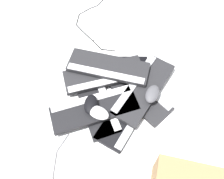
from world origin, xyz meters
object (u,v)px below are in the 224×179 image
object	(u,v)px
keyboard_4	(104,75)
mouse_1	(152,94)
keyboard_0	(129,111)
keyboard_5	(108,67)
keyboard_7	(143,88)
keyboard_6	(94,109)
keyboard_1	(134,91)
mouse_0	(152,61)
mouse_2	(98,113)
keyboard_2	(110,68)
mouse_3	(91,104)
keyboard_3	(95,100)

from	to	relation	value
keyboard_4	mouse_1	bearing A→B (deg)	42.25
keyboard_0	keyboard_5	world-z (taller)	keyboard_5
keyboard_5	keyboard_7	size ratio (longest dim) A/B	1.04
keyboard_0	keyboard_4	xyz separation A→B (m)	(-0.23, -0.06, 0.03)
keyboard_6	keyboard_1	bearing A→B (deg)	102.70
mouse_0	mouse_2	xyz separation A→B (m)	(0.25, -0.40, 0.06)
mouse_1	mouse_0	bearing A→B (deg)	-163.80
keyboard_0	keyboard_4	bearing A→B (deg)	-165.63
mouse_2	keyboard_2	bearing A→B (deg)	107.97
mouse_3	keyboard_6	bearing A→B (deg)	-104.90
mouse_3	mouse_1	bearing A→B (deg)	-76.09
keyboard_3	mouse_1	xyz separation A→B (m)	(0.09, 0.28, 0.07)
keyboard_1	keyboard_7	xyz separation A→B (m)	(0.02, 0.04, 0.03)
keyboard_0	mouse_0	distance (m)	0.35
keyboard_4	keyboard_6	xyz separation A→B (m)	(0.18, -0.11, 0.00)
keyboard_0	keyboard_6	distance (m)	0.18
mouse_2	mouse_3	world-z (taller)	same
keyboard_1	keyboard_7	size ratio (longest dim) A/B	1.06
keyboard_6	keyboard_7	world-z (taller)	same
keyboard_7	mouse_0	size ratio (longest dim) A/B	3.96
keyboard_3	keyboard_5	distance (m)	0.19
keyboard_1	mouse_1	distance (m)	0.12
keyboard_4	keyboard_6	world-z (taller)	same
keyboard_7	mouse_2	world-z (taller)	mouse_2
mouse_3	keyboard_2	bearing A→B (deg)	-15.79
keyboard_7	keyboard_1	bearing A→B (deg)	-111.09
keyboard_0	keyboard_6	world-z (taller)	keyboard_6
mouse_0	mouse_3	world-z (taller)	mouse_3
keyboard_7	mouse_2	size ratio (longest dim) A/B	3.96
keyboard_0	keyboard_7	size ratio (longest dim) A/B	0.98
keyboard_6	keyboard_4	bearing A→B (deg)	149.53
keyboard_7	keyboard_2	bearing A→B (deg)	-148.32
mouse_0	keyboard_6	bearing A→B (deg)	179.67
keyboard_7	mouse_1	world-z (taller)	mouse_1
mouse_2	keyboard_4	bearing A→B (deg)	111.93
keyboard_6	keyboard_2	bearing A→B (deg)	146.89
keyboard_3	keyboard_7	size ratio (longest dim) A/B	1.02
keyboard_5	mouse_2	size ratio (longest dim) A/B	4.12
keyboard_1	keyboard_7	bearing A→B (deg)	68.91
keyboard_5	mouse_2	xyz separation A→B (m)	(0.25, -0.13, 0.01)
keyboard_3	mouse_1	size ratio (longest dim) A/B	4.05
keyboard_3	keyboard_7	xyz separation A→B (m)	(0.03, 0.26, 0.03)
keyboard_0	keyboard_1	xyz separation A→B (m)	(-0.10, 0.07, 0.00)
keyboard_4	keyboard_5	world-z (taller)	keyboard_5
keyboard_6	keyboard_7	distance (m)	0.28
mouse_3	keyboard_5	bearing A→B (deg)	-16.80
keyboard_0	mouse_1	world-z (taller)	mouse_1
keyboard_1	keyboard_5	bearing A→B (deg)	-146.52
keyboard_5	mouse_2	bearing A→B (deg)	-26.84
keyboard_1	mouse_1	size ratio (longest dim) A/B	4.20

